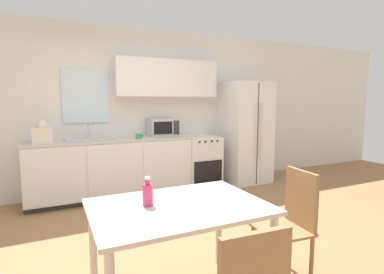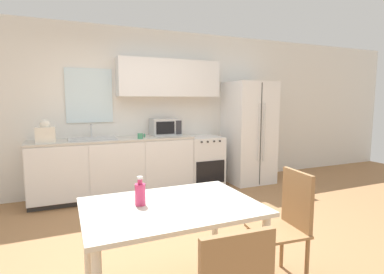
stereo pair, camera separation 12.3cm
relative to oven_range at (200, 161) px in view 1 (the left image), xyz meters
The scene contains 12 objects.
ground_plane 2.18m from the oven_range, 123.90° to the right, with size 12.00×12.00×0.00m, color #9E7047.
wall_back 1.51m from the oven_range, 164.66° to the left, with size 12.00×0.38×2.70m.
kitchen_counter 1.53m from the oven_range, behind, with size 2.47×0.63×0.93m.
oven_range is the anchor object (origin of this frame).
refrigerator 1.03m from the oven_range, ahead, with size 0.79×0.78×1.85m.
kitchen_sink 1.92m from the oven_range, behind, with size 0.69×0.41×0.22m.
microwave 0.91m from the oven_range, behind, with size 0.48×0.35×0.28m.
coffee_mug 1.29m from the oven_range, 169.92° to the right, with size 0.12×0.08×0.08m.
grocery_bag_0 2.56m from the oven_range, behind, with size 0.25×0.21×0.32m.
dining_table 3.17m from the oven_range, 119.65° to the right, with size 1.23×0.87×0.76m.
dining_chair_side 2.89m from the oven_range, 101.32° to the right, with size 0.44×0.44×0.93m.
drink_bottle 3.22m from the oven_range, 123.54° to the right, with size 0.08×0.08×0.21m.
Camera 1 is at (-1.17, -2.89, 1.51)m, focal length 28.00 mm.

